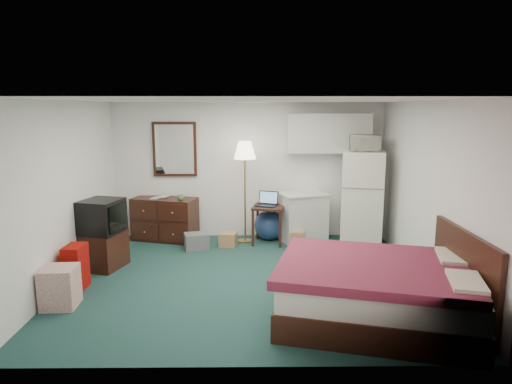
{
  "coord_description": "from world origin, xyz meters",
  "views": [
    {
      "loc": [
        0.06,
        -6.17,
        2.41
      ],
      "look_at": [
        0.13,
        0.25,
        1.21
      ],
      "focal_mm": 32.0,
      "sensor_mm": 36.0,
      "label": 1
    }
  ],
  "objects_px": {
    "floor_lamp": "(245,192)",
    "suitcase": "(76,267)",
    "fridge": "(362,199)",
    "bed": "(376,292)",
    "desk": "(268,224)",
    "tv_stand": "(103,250)",
    "dresser": "(165,219)",
    "kitchen_counter": "(302,218)"
  },
  "relations": [
    {
      "from": "floor_lamp",
      "to": "suitcase",
      "type": "relative_size",
      "value": 3.0
    },
    {
      "from": "fridge",
      "to": "bed",
      "type": "bearing_deg",
      "value": -85.74
    },
    {
      "from": "desk",
      "to": "tv_stand",
      "type": "xyz_separation_m",
      "value": [
        -2.57,
        -1.24,
        -0.06
      ]
    },
    {
      "from": "floor_lamp",
      "to": "fridge",
      "type": "distance_m",
      "value": 2.07
    },
    {
      "from": "fridge",
      "to": "suitcase",
      "type": "xyz_separation_m",
      "value": [
        -4.28,
        -1.92,
        -0.53
      ]
    },
    {
      "from": "dresser",
      "to": "floor_lamp",
      "type": "distance_m",
      "value": 1.57
    },
    {
      "from": "desk",
      "to": "bed",
      "type": "relative_size",
      "value": 0.32
    },
    {
      "from": "kitchen_counter",
      "to": "fridge",
      "type": "height_order",
      "value": "fridge"
    },
    {
      "from": "kitchen_counter",
      "to": "tv_stand",
      "type": "height_order",
      "value": "kitchen_counter"
    },
    {
      "from": "fridge",
      "to": "desk",
      "type": "bearing_deg",
      "value": -171.38
    },
    {
      "from": "desk",
      "to": "tv_stand",
      "type": "relative_size",
      "value": 1.12
    },
    {
      "from": "floor_lamp",
      "to": "desk",
      "type": "relative_size",
      "value": 2.66
    },
    {
      "from": "fridge",
      "to": "suitcase",
      "type": "distance_m",
      "value": 4.73
    },
    {
      "from": "fridge",
      "to": "bed",
      "type": "xyz_separation_m",
      "value": [
        -0.51,
        -2.88,
        -0.5
      ]
    },
    {
      "from": "dresser",
      "to": "suitcase",
      "type": "height_order",
      "value": "dresser"
    },
    {
      "from": "bed",
      "to": "dresser",
      "type": "bearing_deg",
      "value": 147.04
    },
    {
      "from": "dresser",
      "to": "suitcase",
      "type": "distance_m",
      "value": 2.45
    },
    {
      "from": "dresser",
      "to": "suitcase",
      "type": "bearing_deg",
      "value": -92.22
    },
    {
      "from": "desk",
      "to": "bed",
      "type": "distance_m",
      "value": 3.24
    },
    {
      "from": "dresser",
      "to": "suitcase",
      "type": "relative_size",
      "value": 1.89
    },
    {
      "from": "dresser",
      "to": "fridge",
      "type": "xyz_separation_m",
      "value": [
        3.52,
        -0.4,
        0.45
      ]
    },
    {
      "from": "bed",
      "to": "tv_stand",
      "type": "xyz_separation_m",
      "value": [
        -3.69,
        1.8,
        -0.06
      ]
    },
    {
      "from": "floor_lamp",
      "to": "tv_stand",
      "type": "relative_size",
      "value": 2.98
    },
    {
      "from": "floor_lamp",
      "to": "bed",
      "type": "distance_m",
      "value": 3.55
    },
    {
      "from": "dresser",
      "to": "tv_stand",
      "type": "bearing_deg",
      "value": -98.57
    },
    {
      "from": "floor_lamp",
      "to": "desk",
      "type": "xyz_separation_m",
      "value": [
        0.42,
        -0.1,
        -0.57
      ]
    },
    {
      "from": "dresser",
      "to": "fridge",
      "type": "relative_size",
      "value": 0.68
    },
    {
      "from": "suitcase",
      "to": "tv_stand",
      "type": "bearing_deg",
      "value": 86.08
    },
    {
      "from": "fridge",
      "to": "tv_stand",
      "type": "relative_size",
      "value": 2.74
    },
    {
      "from": "desk",
      "to": "suitcase",
      "type": "relative_size",
      "value": 1.13
    },
    {
      "from": "floor_lamp",
      "to": "kitchen_counter",
      "type": "bearing_deg",
      "value": 3.48
    },
    {
      "from": "kitchen_counter",
      "to": "bed",
      "type": "height_order",
      "value": "kitchen_counter"
    },
    {
      "from": "desk",
      "to": "fridge",
      "type": "xyz_separation_m",
      "value": [
        1.63,
        -0.16,
        0.5
      ]
    },
    {
      "from": "desk",
      "to": "kitchen_counter",
      "type": "relative_size",
      "value": 0.8
    },
    {
      "from": "kitchen_counter",
      "to": "tv_stand",
      "type": "relative_size",
      "value": 1.4
    },
    {
      "from": "dresser",
      "to": "bed",
      "type": "bearing_deg",
      "value": -31.51
    },
    {
      "from": "floor_lamp",
      "to": "bed",
      "type": "xyz_separation_m",
      "value": [
        1.53,
        -3.15,
        -0.57
      ]
    },
    {
      "from": "suitcase",
      "to": "kitchen_counter",
      "type": "bearing_deg",
      "value": 36.48
    },
    {
      "from": "tv_stand",
      "to": "suitcase",
      "type": "bearing_deg",
      "value": -80.06
    },
    {
      "from": "desk",
      "to": "fridge",
      "type": "distance_m",
      "value": 1.71
    },
    {
      "from": "floor_lamp",
      "to": "fridge",
      "type": "height_order",
      "value": "floor_lamp"
    },
    {
      "from": "floor_lamp",
      "to": "tv_stand",
      "type": "bearing_deg",
      "value": -147.95
    }
  ]
}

